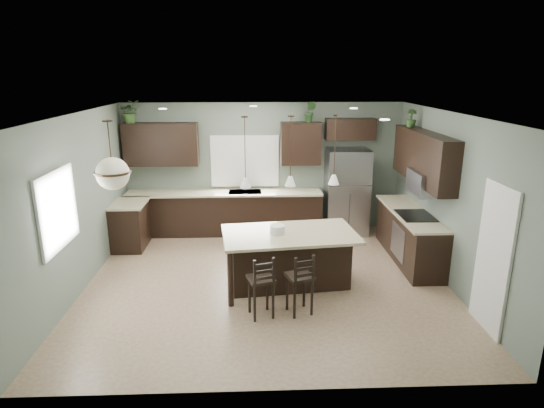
{
  "coord_description": "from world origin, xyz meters",
  "views": [
    {
      "loc": [
        -0.2,
        -7.03,
        3.42
      ],
      "look_at": [
        0.1,
        0.4,
        1.25
      ],
      "focal_mm": 30.0,
      "sensor_mm": 36.0,
      "label": 1
    }
  ],
  "objects_px": {
    "serving_dish": "(277,229)",
    "bar_stool_left": "(261,286)",
    "bar_stool_center": "(300,283)",
    "kitchen_island": "(289,259)",
    "refrigerator": "(346,192)",
    "plant_back_left": "(130,112)"
  },
  "relations": [
    {
      "from": "serving_dish",
      "to": "bar_stool_left",
      "type": "height_order",
      "value": "serving_dish"
    },
    {
      "from": "serving_dish",
      "to": "bar_stool_center",
      "type": "bearing_deg",
      "value": -72.29
    },
    {
      "from": "kitchen_island",
      "to": "serving_dish",
      "type": "height_order",
      "value": "serving_dish"
    },
    {
      "from": "refrigerator",
      "to": "kitchen_island",
      "type": "distance_m",
      "value": 2.97
    },
    {
      "from": "serving_dish",
      "to": "bar_stool_center",
      "type": "xyz_separation_m",
      "value": [
        0.28,
        -0.87,
        -0.52
      ]
    },
    {
      "from": "refrigerator",
      "to": "bar_stool_left",
      "type": "relative_size",
      "value": 1.94
    },
    {
      "from": "bar_stool_left",
      "to": "refrigerator",
      "type": "bearing_deg",
      "value": 45.37
    },
    {
      "from": "serving_dish",
      "to": "bar_stool_left",
      "type": "xyz_separation_m",
      "value": [
        -0.28,
        -0.94,
        -0.52
      ]
    },
    {
      "from": "plant_back_left",
      "to": "serving_dish",
      "type": "bearing_deg",
      "value": -43.4
    },
    {
      "from": "bar_stool_left",
      "to": "kitchen_island",
      "type": "bearing_deg",
      "value": 47.35
    },
    {
      "from": "kitchen_island",
      "to": "bar_stool_left",
      "type": "xyz_separation_m",
      "value": [
        -0.48,
        -0.96,
        0.01
      ]
    },
    {
      "from": "bar_stool_center",
      "to": "plant_back_left",
      "type": "bearing_deg",
      "value": 112.87
    },
    {
      "from": "kitchen_island",
      "to": "bar_stool_center",
      "type": "height_order",
      "value": "bar_stool_center"
    },
    {
      "from": "kitchen_island",
      "to": "bar_stool_center",
      "type": "bearing_deg",
      "value": -91.4
    },
    {
      "from": "serving_dish",
      "to": "bar_stool_center",
      "type": "height_order",
      "value": "serving_dish"
    },
    {
      "from": "kitchen_island",
      "to": "bar_stool_center",
      "type": "distance_m",
      "value": 0.9
    },
    {
      "from": "refrigerator",
      "to": "kitchen_island",
      "type": "height_order",
      "value": "refrigerator"
    },
    {
      "from": "refrigerator",
      "to": "bar_stool_center",
      "type": "bearing_deg",
      "value": -111.35
    },
    {
      "from": "plant_back_left",
      "to": "bar_stool_center",
      "type": "bearing_deg",
      "value": -48.7
    },
    {
      "from": "bar_stool_left",
      "to": "plant_back_left",
      "type": "height_order",
      "value": "plant_back_left"
    },
    {
      "from": "kitchen_island",
      "to": "plant_back_left",
      "type": "bearing_deg",
      "value": 132.21
    },
    {
      "from": "serving_dish",
      "to": "plant_back_left",
      "type": "distance_m",
      "value": 4.3
    }
  ]
}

